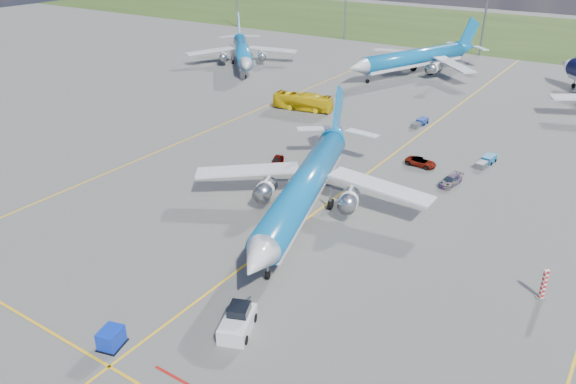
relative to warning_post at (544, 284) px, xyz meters
The scene contains 16 objects.
ground 27.24m from the warning_post, 162.90° to the right, with size 400.00×400.00×0.00m, color #5C5C5A.
grass_strip 144.37m from the warning_post, 100.38° to the left, with size 400.00×80.00×0.01m, color #2D4719.
taxiway_lines 32.52m from the warning_post, 142.66° to the left, with size 60.25×160.00×0.02m.
floodlight_masts 103.84m from the warning_post, 98.91° to the left, with size 202.20×0.50×22.70m.
warning_post is the anchor object (origin of this frame).
bg_jet_nw 99.15m from the warning_post, 143.84° to the left, with size 28.86×37.88×9.92m, color #0C68AF, non-canonical shape.
bg_jet_nnw 84.54m from the warning_post, 120.16° to the left, with size 31.60×41.48×10.86m, color #0C68AF, non-canonical shape.
main_airliner 26.81m from the warning_post, behind, with size 31.25×41.02×10.74m, color #0C68AF, non-canonical shape.
pushback_tug 27.86m from the warning_post, 137.12° to the right, with size 3.79×6.22×2.10m.
uld_container 38.16m from the warning_post, 136.55° to the right, with size 1.58×1.98×1.58m, color #0D2EC1.
apron_bus 61.10m from the warning_post, 143.33° to the left, with size 2.61×11.14×3.10m, color yellow.
service_car_a 40.11m from the warning_post, 161.96° to the left, with size 1.47×3.65×1.24m, color #999999.
service_car_b 31.36m from the warning_post, 131.83° to the left, with size 2.01×4.37×1.21m, color #999999.
service_car_c 24.78m from the warning_post, 128.16° to the left, with size 1.75×4.30×1.25m, color #999999.
baggage_tug_w 32.05m from the warning_post, 114.69° to the left, with size 1.84×4.94×1.08m.
baggage_tug_c 48.77m from the warning_post, 124.62° to the left, with size 1.48×4.59×1.01m.
Camera 1 is at (30.08, -40.07, 31.10)m, focal length 35.00 mm.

